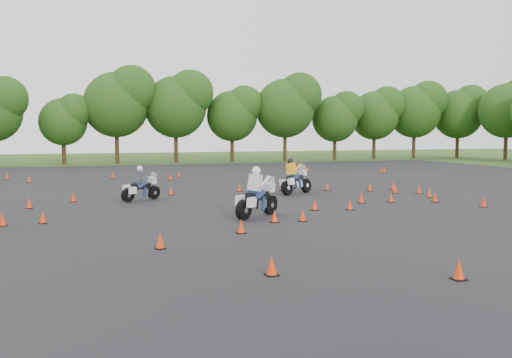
# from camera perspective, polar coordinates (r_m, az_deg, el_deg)

# --- Properties ---
(ground) EXTENTS (140.00, 140.00, 0.00)m
(ground) POSITION_cam_1_polar(r_m,az_deg,el_deg) (22.58, 3.14, -3.85)
(ground) COLOR #2D5119
(ground) RESTS_ON ground
(asphalt_pad) EXTENTS (62.00, 62.00, 0.00)m
(asphalt_pad) POSITION_cam_1_polar(r_m,az_deg,el_deg) (28.21, -1.25, -2.09)
(asphalt_pad) COLOR black
(asphalt_pad) RESTS_ON ground
(treeline) EXTENTS (87.46, 32.50, 10.69)m
(treeline) POSITION_cam_1_polar(r_m,az_deg,el_deg) (56.79, -6.80, 6.07)
(treeline) COLOR #214313
(treeline) RESTS_ON ground
(traffic_cones) EXTENTS (35.98, 33.34, 0.45)m
(traffic_cones) POSITION_cam_1_polar(r_m,az_deg,el_deg) (27.90, 0.18, -1.71)
(traffic_cones) COLOR red
(traffic_cones) RESTS_ON asphalt_pad
(rider_grey) EXTENTS (2.27, 1.75, 1.73)m
(rider_grey) POSITION_cam_1_polar(r_m,az_deg,el_deg) (28.35, -11.49, -0.40)
(rider_grey) COLOR #393A40
(rider_grey) RESTS_ON ground
(rider_yellow) EXTENTS (2.55, 2.03, 1.96)m
(rider_yellow) POSITION_cam_1_polar(r_m,az_deg,el_deg) (30.78, 4.19, 0.31)
(rider_yellow) COLOR #EFA215
(rider_yellow) RESTS_ON ground
(rider_white) EXTENTS (2.56, 2.23, 2.02)m
(rider_white) POSITION_cam_1_polar(r_m,az_deg,el_deg) (22.47, 0.08, -1.28)
(rider_white) COLOR beige
(rider_white) RESTS_ON ground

